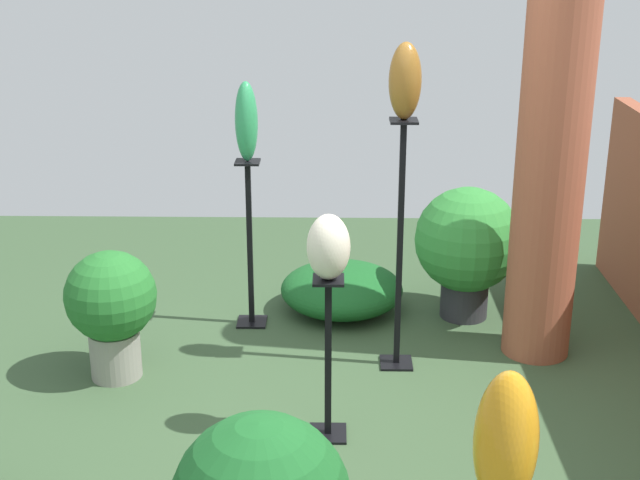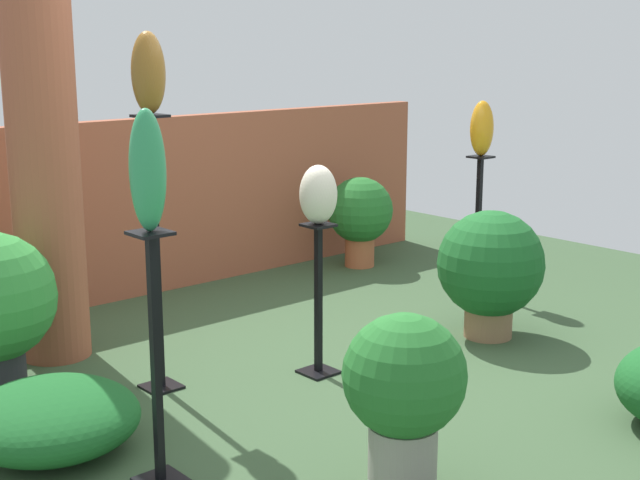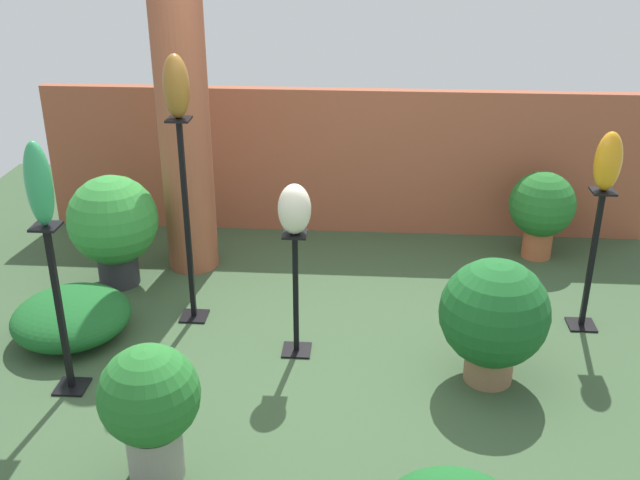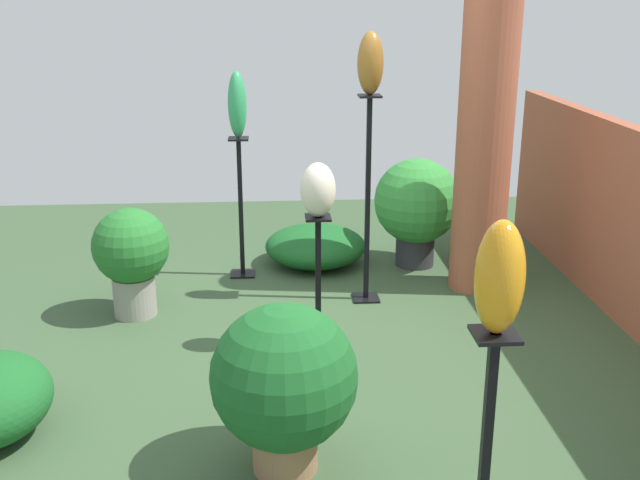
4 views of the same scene
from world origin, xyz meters
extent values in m
plane|color=#385133|center=(0.00, 0.00, 0.00)|extent=(8.00, 8.00, 0.00)
cube|color=#9E5138|center=(0.00, 2.28, 0.68)|extent=(5.60, 0.12, 1.37)
cylinder|color=#9E5138|center=(-1.26, 1.41, 1.34)|extent=(0.42, 0.42, 2.68)
cube|color=black|center=(-1.65, -0.45, 0.01)|extent=(0.20, 0.20, 0.01)
cube|color=black|center=(-1.65, -0.45, 0.58)|extent=(0.04, 0.04, 1.15)
cube|color=black|center=(-1.65, -0.45, 1.14)|extent=(0.16, 0.16, 0.02)
cube|color=black|center=(1.85, 0.58, 0.01)|extent=(0.20, 0.20, 0.01)
cube|color=black|center=(1.85, 0.58, 0.54)|extent=(0.04, 0.04, 1.08)
cube|color=black|center=(1.85, 0.58, 1.07)|extent=(0.16, 0.16, 0.02)
cube|color=black|center=(-0.24, 0.09, 0.01)|extent=(0.20, 0.20, 0.01)
cube|color=black|center=(-0.24, 0.09, 0.45)|extent=(0.04, 0.04, 0.91)
cube|color=black|center=(-0.24, 0.09, 0.90)|extent=(0.16, 0.16, 0.01)
cube|color=black|center=(-1.06, 0.51, 0.01)|extent=(0.20, 0.20, 0.01)
cube|color=black|center=(-1.06, 0.51, 0.78)|extent=(0.04, 0.04, 1.55)
cube|color=black|center=(-1.06, 0.51, 1.55)|extent=(0.16, 0.16, 0.02)
ellipsoid|color=#2D9356|center=(-1.65, -0.45, 1.41)|extent=(0.16, 0.15, 0.52)
ellipsoid|color=orange|center=(1.85, 0.58, 1.29)|extent=(0.18, 0.18, 0.42)
ellipsoid|color=beige|center=(-0.24, 0.09, 1.08)|extent=(0.22, 0.22, 0.34)
ellipsoid|color=brown|center=(-1.06, 0.51, 1.77)|extent=(0.18, 0.19, 0.44)
cylinder|color=gray|center=(-0.88, -1.21, 0.15)|extent=(0.31, 0.31, 0.30)
sphere|color=#236B28|center=(-0.88, -1.21, 0.53)|extent=(0.54, 0.54, 0.54)
cylinder|color=#936B4C|center=(1.06, -0.16, 0.10)|extent=(0.32, 0.32, 0.20)
sphere|color=#195923|center=(1.06, -0.16, 0.50)|extent=(0.71, 0.71, 0.71)
cylinder|color=#B25B38|center=(1.75, 1.79, 0.13)|extent=(0.26, 0.26, 0.26)
sphere|color=#236B28|center=(1.75, 1.79, 0.50)|extent=(0.57, 0.57, 0.57)
ellipsoid|color=#195923|center=(-1.87, 0.17, 0.17)|extent=(0.84, 0.86, 0.33)
camera|label=1|loc=(3.94, 0.12, 2.60)|focal=50.00mm
camera|label=2|loc=(-3.55, -3.67, 1.94)|focal=50.00mm
camera|label=3|loc=(0.24, -4.38, 2.88)|focal=42.00mm
camera|label=4|loc=(4.23, -0.20, 2.21)|focal=42.00mm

